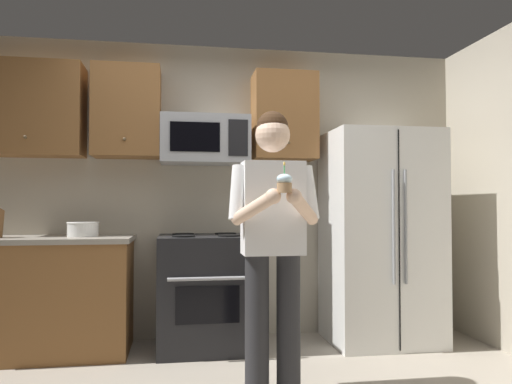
# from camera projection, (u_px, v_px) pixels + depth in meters

# --- Properties ---
(wall_back) EXTENTS (4.40, 0.10, 2.60)m
(wall_back) POSITION_uv_depth(u_px,v_px,m) (220.00, 191.00, 4.41)
(wall_back) COLOR #B7AD99
(wall_back) RESTS_ON ground
(oven_range) EXTENTS (0.76, 0.70, 0.93)m
(oven_range) POSITION_uv_depth(u_px,v_px,m) (205.00, 292.00, 3.97)
(oven_range) COLOR black
(oven_range) RESTS_ON ground
(microwave) EXTENTS (0.74, 0.41, 0.40)m
(microwave) POSITION_uv_depth(u_px,v_px,m) (205.00, 140.00, 4.13)
(microwave) COLOR #9EA0A5
(refrigerator) EXTENTS (0.90, 0.75, 1.80)m
(refrigerator) POSITION_uv_depth(u_px,v_px,m) (380.00, 236.00, 4.19)
(refrigerator) COLOR white
(refrigerator) RESTS_ON ground
(cabinet_row_upper) EXTENTS (2.78, 0.36, 0.76)m
(cabinet_row_upper) POSITION_uv_depth(u_px,v_px,m) (136.00, 113.00, 4.09)
(cabinet_row_upper) COLOR brown
(counter_left) EXTENTS (1.44, 0.66, 0.92)m
(counter_left) POSITION_uv_depth(u_px,v_px,m) (38.00, 296.00, 3.79)
(counter_left) COLOR brown
(counter_left) RESTS_ON ground
(bowl_large_white) EXTENTS (0.25, 0.25, 0.12)m
(bowl_large_white) POSITION_uv_depth(u_px,v_px,m) (83.00, 229.00, 3.88)
(bowl_large_white) COLOR white
(bowl_large_white) RESTS_ON counter_left
(person) EXTENTS (0.60, 0.48, 1.76)m
(person) POSITION_uv_depth(u_px,v_px,m) (273.00, 233.00, 3.03)
(person) COLOR #262628
(person) RESTS_ON ground
(cupcake) EXTENTS (0.09, 0.09, 0.17)m
(cupcake) POSITION_uv_depth(u_px,v_px,m) (284.00, 183.00, 2.71)
(cupcake) COLOR #A87F56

